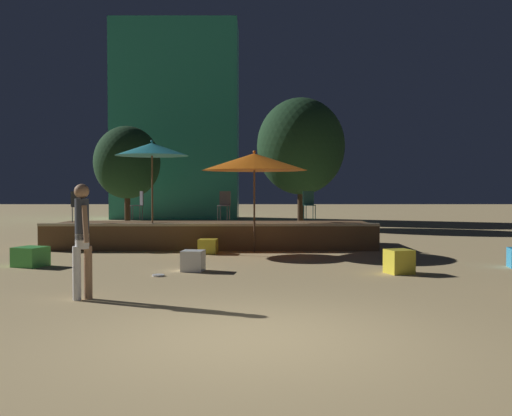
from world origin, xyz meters
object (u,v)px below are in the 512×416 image
(patio_umbrella_1, at_px, (257,162))
(cube_seat_0, at_px, (196,261))
(bistro_chair_3, at_px, (81,204))
(bistro_chair_1, at_px, (227,203))
(bistro_chair_2, at_px, (312,202))
(bistro_chair_0, at_px, (142,203))
(cube_seat_1, at_px, (211,246))
(cube_seat_3, at_px, (402,262))
(patio_umbrella_0, at_px, (155,150))
(cube_seat_2, at_px, (34,257))
(person_0, at_px, (85,235))
(background_tree_1, at_px, (130,163))
(background_tree_0, at_px, (303,146))
(frisbee_disc, at_px, (161,275))

(patio_umbrella_1, bearing_deg, cube_seat_0, -109.13)
(cube_seat_0, height_order, bistro_chair_3, bistro_chair_3)
(bistro_chair_1, xyz_separation_m, bistro_chair_2, (2.68, 0.47, 0.00))
(patio_umbrella_1, xyz_separation_m, bistro_chair_0, (-3.62, 2.03, -1.17))
(patio_umbrella_1, relative_size, bistro_chair_1, 3.25)
(cube_seat_1, bearing_deg, bistro_chair_1, 82.36)
(cube_seat_3, bearing_deg, bistro_chair_1, 123.31)
(bistro_chair_0, bearing_deg, patio_umbrella_0, -3.43)
(cube_seat_2, distance_m, bistro_chair_2, 8.76)
(cube_seat_0, xyz_separation_m, bistro_chair_3, (-3.85, 4.50, 1.11))
(cube_seat_0, height_order, person_0, person_0)
(patio_umbrella_1, distance_m, background_tree_1, 13.44)
(cube_seat_2, xyz_separation_m, person_0, (2.36, -3.87, 0.79))
(bistro_chair_0, height_order, background_tree_0, background_tree_0)
(cube_seat_1, bearing_deg, background_tree_0, 72.05)
(cube_seat_0, xyz_separation_m, cube_seat_2, (-3.75, 0.72, 0.00))
(cube_seat_2, bearing_deg, bistro_chair_2, 38.54)
(cube_seat_2, relative_size, person_0, 0.43)
(bistro_chair_0, bearing_deg, background_tree_1, 168.89)
(bistro_chair_0, relative_size, bistro_chair_2, 1.00)
(background_tree_0, bearing_deg, patio_umbrella_1, -101.87)
(patio_umbrella_1, bearing_deg, frisbee_disc, -113.32)
(bistro_chair_3, bearing_deg, bistro_chair_1, -163.01)
(patio_umbrella_0, relative_size, person_0, 1.71)
(background_tree_0, bearing_deg, background_tree_1, 165.64)
(patio_umbrella_0, xyz_separation_m, bistro_chair_3, (-2.26, 0.51, -1.54))
(bistro_chair_3, bearing_deg, patio_umbrella_0, 168.79)
(cube_seat_0, distance_m, bistro_chair_2, 6.94)
(patio_umbrella_1, bearing_deg, background_tree_0, 78.13)
(bistro_chair_0, height_order, background_tree_1, background_tree_1)
(frisbee_disc, xyz_separation_m, background_tree_1, (-4.31, 16.35, 3.03))
(bistro_chair_2, bearing_deg, patio_umbrella_1, -134.64)
(cube_seat_0, bearing_deg, background_tree_1, 107.49)
(cube_seat_3, relative_size, bistro_chair_2, 0.67)
(cube_seat_3, relative_size, person_0, 0.33)
(cube_seat_0, relative_size, frisbee_disc, 2.04)
(person_0, relative_size, bistro_chair_1, 2.03)
(patio_umbrella_1, height_order, bistro_chair_2, patio_umbrella_1)
(cube_seat_0, bearing_deg, bistro_chair_2, 63.65)
(frisbee_disc, xyz_separation_m, background_tree_0, (3.97, 14.23, 3.65))
(cube_seat_0, bearing_deg, patio_umbrella_1, 70.87)
(cube_seat_1, bearing_deg, cube_seat_2, -145.88)
(bistro_chair_0, distance_m, background_tree_1, 10.36)
(cube_seat_2, xyz_separation_m, bistro_chair_3, (-0.10, 3.77, 1.11))
(patio_umbrella_1, height_order, person_0, patio_umbrella_1)
(person_0, bearing_deg, bistro_chair_0, -117.21)
(background_tree_0, height_order, background_tree_1, background_tree_0)
(cube_seat_3, height_order, background_tree_1, background_tree_1)
(background_tree_0, bearing_deg, cube_seat_0, -103.93)
(cube_seat_2, bearing_deg, person_0, -58.66)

